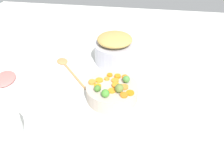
{
  "coord_description": "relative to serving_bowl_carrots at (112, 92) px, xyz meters",
  "views": [
    {
      "loc": [
        0.15,
        -0.85,
        0.75
      ],
      "look_at": [
        0.02,
        -0.02,
        0.1
      ],
      "focal_mm": 37.59,
      "sensor_mm": 36.0,
      "label": 1
    }
  ],
  "objects": [
    {
      "name": "carrot_slice_7",
      "position": [
        -0.07,
        0.03,
        0.04
      ],
      "size": [
        0.05,
        0.05,
        0.01
      ],
      "primitive_type": "cylinder",
      "rotation": [
        0.0,
        0.0,
        5.27
      ],
      "color": "orange",
      "rests_on": "serving_bowl_carrots"
    },
    {
      "name": "carrot_slice_2",
      "position": [
        -0.02,
        0.08,
        0.04
      ],
      "size": [
        0.04,
        0.04,
        0.01
      ],
      "primitive_type": "cylinder",
      "rotation": [
        0.0,
        0.0,
        4.1
      ],
      "color": "orange",
      "rests_on": "serving_bowl_carrots"
    },
    {
      "name": "carrot_slice_6",
      "position": [
        0.06,
        -0.01,
        0.04
      ],
      "size": [
        0.05,
        0.05,
        0.01
      ],
      "primitive_type": "cylinder",
      "rotation": [
        0.0,
        0.0,
        3.39
      ],
      "color": "orange",
      "rests_on": "serving_bowl_carrots"
    },
    {
      "name": "ham_plate",
      "position": [
        -0.55,
        0.03,
        -0.03
      ],
      "size": [
        0.25,
        0.25,
        0.01
      ],
      "primitive_type": "cylinder",
      "color": "white",
      "rests_on": "tabletop"
    },
    {
      "name": "ham_slice_main",
      "position": [
        -0.56,
        0.04,
        -0.01
      ],
      "size": [
        0.15,
        0.17,
        0.02
      ],
      "primitive_type": "ellipsoid",
      "rotation": [
        0.0,
        0.0,
        5.01
      ],
      "color": "#C4706A",
      "rests_on": "ham_plate"
    },
    {
      "name": "carrot_slice_9",
      "position": [
        0.05,
        0.07,
        0.04
      ],
      "size": [
        0.04,
        0.04,
        0.01
      ],
      "primitive_type": "cylinder",
      "rotation": [
        0.0,
        0.0,
        2.25
      ],
      "color": "orange",
      "rests_on": "serving_bowl_carrots"
    },
    {
      "name": "tabletop",
      "position": [
        -0.02,
        0.02,
        -0.05
      ],
      "size": [
        2.4,
        2.4,
        0.02
      ],
      "primitive_type": "cube",
      "color": "silver",
      "rests_on": "ground"
    },
    {
      "name": "carrot_slice_3",
      "position": [
        0.01,
        0.04,
        0.04
      ],
      "size": [
        0.05,
        0.05,
        0.01
      ],
      "primitive_type": "cylinder",
      "rotation": [
        0.0,
        0.0,
        5.36
      ],
      "color": "orange",
      "rests_on": "serving_bowl_carrots"
    },
    {
      "name": "brussels_sprout_0",
      "position": [
        -0.06,
        -0.05,
        0.05
      ],
      "size": [
        0.03,
        0.03,
        0.03
      ],
      "primitive_type": "sphere",
      "color": "#437528",
      "rests_on": "serving_bowl_carrots"
    },
    {
      "name": "wooden_spoon",
      "position": [
        -0.3,
        0.23,
        -0.03
      ],
      "size": [
        0.25,
        0.28,
        0.01
      ],
      "color": "#B9844E",
      "rests_on": "tabletop"
    },
    {
      "name": "serving_bowl_carrots",
      "position": [
        0.0,
        0.0,
        0.0
      ],
      "size": [
        0.24,
        0.24,
        0.07
      ],
      "primitive_type": "cylinder",
      "color": "#B5A597",
      "rests_on": "tabletop"
    },
    {
      "name": "carrot_slice_1",
      "position": [
        -0.09,
        0.01,
        0.04
      ],
      "size": [
        0.04,
        0.04,
        0.01
      ],
      "primitive_type": "cylinder",
      "rotation": [
        0.0,
        0.0,
        4.68
      ],
      "color": "orange",
      "rests_on": "serving_bowl_carrots"
    },
    {
      "name": "dish_towel",
      "position": [
        -0.06,
        -0.34,
        -0.03
      ],
      "size": [
        0.19,
        0.14,
        0.01
      ],
      "primitive_type": "cube",
      "rotation": [
        0.0,
        0.0,
        0.09
      ],
      "color": "beige",
      "rests_on": "tabletop"
    },
    {
      "name": "brussels_sprout_1",
      "position": [
        0.06,
        0.04,
        0.05
      ],
      "size": [
        0.03,
        0.03,
        0.03
      ],
      "primitive_type": "sphere",
      "color": "#48863B",
      "rests_on": "serving_bowl_carrots"
    },
    {
      "name": "carrot_slice_5",
      "position": [
        0.06,
        -0.06,
        0.04
      ],
      "size": [
        0.05,
        0.05,
        0.01
      ],
      "primitive_type": "cylinder",
      "rotation": [
        0.0,
        0.0,
        0.62
      ],
      "color": "orange",
      "rests_on": "serving_bowl_carrots"
    },
    {
      "name": "stuffing_mound",
      "position": [
        -0.03,
        0.32,
        0.11
      ],
      "size": [
        0.19,
        0.19,
        0.05
      ],
      "primitive_type": "ellipsoid",
      "color": "tan",
      "rests_on": "metal_pot"
    },
    {
      "name": "brussels_sprout_3",
      "position": [
        -0.02,
        -0.08,
        0.05
      ],
      "size": [
        0.04,
        0.04,
        0.04
      ],
      "primitive_type": "sphere",
      "color": "#43882E",
      "rests_on": "serving_bowl_carrots"
    },
    {
      "name": "brussels_sprout_2",
      "position": [
        0.04,
        -0.04,
        0.06
      ],
      "size": [
        0.04,
        0.04,
        0.04
      ],
      "primitive_type": "sphere",
      "color": "#5D7231",
      "rests_on": "serving_bowl_carrots"
    },
    {
      "name": "carrot_slice_8",
      "position": [
        0.09,
        -0.04,
        0.04
      ],
      "size": [
        0.04,
        0.04,
        0.01
      ],
      "primitive_type": "cylinder",
      "rotation": [
        0.0,
        0.0,
        4.69
      ],
      "color": "orange",
      "rests_on": "serving_bowl_carrots"
    },
    {
      "name": "carrot_slice_0",
      "position": [
        -0.03,
        0.05,
        0.04
      ],
      "size": [
        0.03,
        0.03,
        0.01
      ],
      "primitive_type": "cylinder",
      "rotation": [
        0.0,
        0.0,
        1.05
      ],
      "color": "orange",
      "rests_on": "serving_bowl_carrots"
    },
    {
      "name": "carrot_slice_11",
      "position": [
        0.02,
        0.07,
        0.04
      ],
      "size": [
        0.04,
        0.04,
        0.01
      ],
      "primitive_type": "cylinder",
      "rotation": [
        0.0,
        0.0,
        3.61
      ],
      "color": "orange",
      "rests_on": "serving_bowl_carrots"
    },
    {
      "name": "carrot_slice_4",
      "position": [
        0.01,
        -0.04,
        0.04
      ],
      "size": [
        0.04,
        0.04,
        0.01
      ],
      "primitive_type": "cylinder",
      "rotation": [
        0.0,
        0.0,
        5.08
      ],
      "color": "orange",
      "rests_on": "serving_bowl_carrots"
    },
    {
      "name": "carrot_slice_10",
      "position": [
        0.02,
        -0.0,
        0.04
      ],
      "size": [
        0.05,
        0.05,
        0.01
      ],
      "primitive_type": "cylinder",
      "rotation": [
        0.0,
        0.0,
        5.47
      ],
      "color": "orange",
      "rests_on": "serving_bowl_carrots"
    },
    {
      "name": "carrot_slice_12",
      "position": [
        -0.06,
        -0.02,
        0.04
      ],
      "size": [
        0.05,
        0.05,
        0.01
      ],
      "primitive_type": "cylinder",
      "rotation": [
        0.0,
        0.0,
        4.13
      ],
      "color": "orange",
      "rests_on": "serving_bowl_carrots"
    },
    {
      "name": "metal_pot",
      "position": [
        -0.03,
        0.32,
        0.02
      ],
      "size": [
        0.23,
        0.23,
        0.12
      ],
      "primitive_type": "cylinder",
      "color": "#B3B3C4",
      "rests_on": "tabletop"
    }
  ]
}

